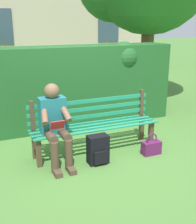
{
  "coord_description": "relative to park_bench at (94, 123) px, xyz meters",
  "views": [
    {
      "loc": [
        1.68,
        3.98,
        2.0
      ],
      "look_at": [
        0.0,
        0.1,
        0.7
      ],
      "focal_mm": 46.59,
      "sensor_mm": 36.0,
      "label": 1
    }
  ],
  "objects": [
    {
      "name": "hedge_backdrop",
      "position": [
        0.25,
        -1.34,
        0.36
      ],
      "size": [
        4.85,
        0.74,
        1.65
      ],
      "color": "#1E5123",
      "rests_on": "ground"
    },
    {
      "name": "park_bench",
      "position": [
        0.0,
        0.0,
        0.0
      ],
      "size": [
        2.06,
        0.46,
        0.9
      ],
      "color": "#4C3828",
      "rests_on": "ground"
    },
    {
      "name": "backpack",
      "position": [
        0.12,
        0.45,
        -0.25
      ],
      "size": [
        0.3,
        0.26,
        0.43
      ],
      "color": "black",
      "rests_on": "ground"
    },
    {
      "name": "handbag",
      "position": [
        -0.78,
        0.5,
        -0.35
      ],
      "size": [
        0.3,
        0.15,
        0.35
      ],
      "color": "#59194C",
      "rests_on": "ground"
    },
    {
      "name": "ground",
      "position": [
        0.0,
        0.07,
        -0.46
      ],
      "size": [
        60.0,
        60.0,
        0.0
      ],
      "primitive_type": "plane",
      "color": "#477533"
    },
    {
      "name": "person_seated",
      "position": [
        0.68,
        0.17,
        0.16
      ],
      "size": [
        0.44,
        0.73,
        1.18
      ],
      "color": "#1E6672",
      "rests_on": "ground"
    }
  ]
}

